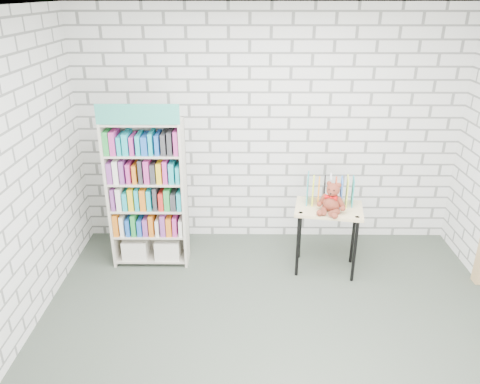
{
  "coord_description": "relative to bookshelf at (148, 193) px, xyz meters",
  "views": [
    {
      "loc": [
        -0.28,
        -3.34,
        2.91
      ],
      "look_at": [
        -0.33,
        0.95,
        1.05
      ],
      "focal_mm": 35.0,
      "sensor_mm": 36.0,
      "label": 1
    }
  ],
  "objects": [
    {
      "name": "table_books",
      "position": [
        1.99,
        -0.04,
        0.06
      ],
      "size": [
        0.53,
        0.3,
        0.3
      ],
      "color": "teal",
      "rests_on": "display_table"
    },
    {
      "name": "bookshelf",
      "position": [
        0.0,
        0.0,
        0.0
      ],
      "size": [
        0.84,
        0.33,
        1.88
      ],
      "color": "beige",
      "rests_on": "ground"
    },
    {
      "name": "ground",
      "position": [
        1.35,
        -1.36,
        -0.86
      ],
      "size": [
        4.5,
        4.5,
        0.0
      ],
      "primitive_type": "plane",
      "color": "#3C453A",
      "rests_on": "ground"
    },
    {
      "name": "room_shell",
      "position": [
        1.35,
        -1.36,
        0.93
      ],
      "size": [
        4.52,
        4.02,
        2.81
      ],
      "color": "silver",
      "rests_on": "ground"
    },
    {
      "name": "teddy_bear",
      "position": [
        1.97,
        -0.27,
        0.04
      ],
      "size": [
        0.31,
        0.3,
        0.33
      ],
      "color": "maroon",
      "rests_on": "display_table"
    },
    {
      "name": "display_table",
      "position": [
        1.97,
        -0.16,
        -0.2
      ],
      "size": [
        0.78,
        0.6,
        0.77
      ],
      "color": "#DDC285",
      "rests_on": "ground"
    }
  ]
}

